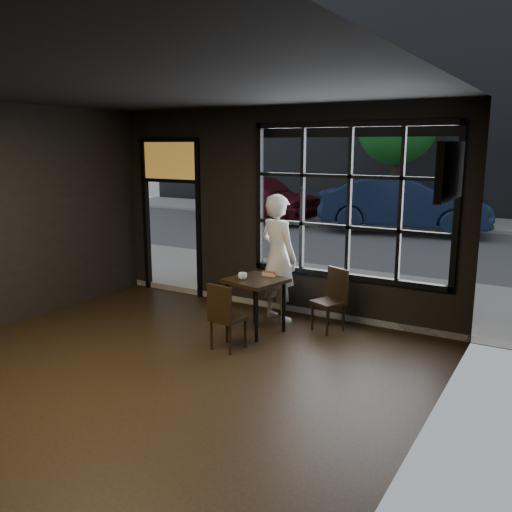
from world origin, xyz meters
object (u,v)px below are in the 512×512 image
Objects in this scene: man at (278,258)px; cafe_table at (256,305)px; chair_near at (228,316)px; navy_car at (405,203)px.

cafe_table is at bearing 109.93° from man.
cafe_table is 0.88× the size of chair_near.
navy_car is (-0.63, 9.75, 0.52)m from cafe_table.
navy_car is at bearing 106.45° from cafe_table.
man reaches higher than navy_car.
navy_car is at bearing -65.88° from man.
chair_near is 0.46× the size of man.
navy_car is (-0.66, 10.49, 0.46)m from chair_near.
navy_car reaches higher than cafe_table.
chair_near reaches higher than cafe_table.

